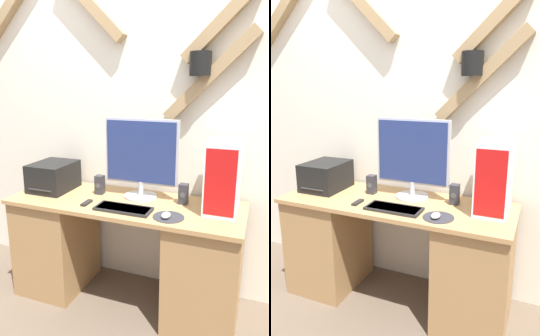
% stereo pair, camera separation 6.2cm
% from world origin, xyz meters
% --- Properties ---
extents(ground_plane, '(12.00, 12.00, 0.00)m').
position_xyz_m(ground_plane, '(0.00, 0.00, 0.00)').
color(ground_plane, brown).
extents(wall_back, '(6.40, 0.20, 2.91)m').
position_xyz_m(wall_back, '(-0.00, 0.67, 1.37)').
color(wall_back, silver).
rests_on(wall_back, ground_plane).
extents(desk, '(1.68, 0.61, 0.80)m').
position_xyz_m(desk, '(0.00, 0.31, 0.41)').
color(desk, tan).
rests_on(desk, ground_plane).
extents(monitor, '(0.55, 0.24, 0.58)m').
position_xyz_m(monitor, '(0.08, 0.44, 1.11)').
color(monitor, '#B7B7BC').
rests_on(monitor, desk).
extents(keyboard, '(0.38, 0.16, 0.02)m').
position_xyz_m(keyboard, '(0.06, 0.15, 0.81)').
color(keyboard, black).
rests_on(keyboard, desk).
extents(mousepad, '(0.20, 0.20, 0.00)m').
position_xyz_m(mousepad, '(0.38, 0.14, 0.80)').
color(mousepad, '#2D2D33').
rests_on(mousepad, desk).
extents(mouse, '(0.06, 0.08, 0.04)m').
position_xyz_m(mouse, '(0.37, 0.12, 0.82)').
color(mouse, silver).
rests_on(mouse, mousepad).
extents(computer_tower, '(0.21, 0.33, 0.47)m').
position_xyz_m(computer_tower, '(0.67, 0.38, 1.03)').
color(computer_tower, white).
rests_on(computer_tower, desk).
extents(printer, '(0.29, 0.37, 0.22)m').
position_xyz_m(printer, '(-0.63, 0.35, 0.91)').
color(printer, black).
rests_on(printer, desk).
extents(speaker_left, '(0.06, 0.07, 0.14)m').
position_xyz_m(speaker_left, '(-0.24, 0.39, 0.87)').
color(speaker_left, '#2D2D33').
rests_on(speaker_left, desk).
extents(speaker_right, '(0.06, 0.07, 0.14)m').
position_xyz_m(speaker_right, '(0.40, 0.42, 0.87)').
color(speaker_right, '#2D2D33').
rests_on(speaker_right, desk).
extents(remote_control, '(0.04, 0.11, 0.02)m').
position_xyz_m(remote_control, '(-0.22, 0.16, 0.81)').
color(remote_control, black).
rests_on(remote_control, desk).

